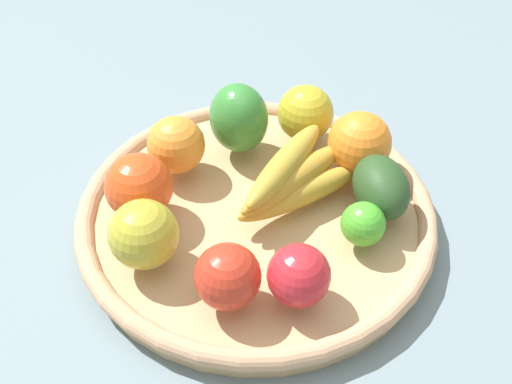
{
  "coord_description": "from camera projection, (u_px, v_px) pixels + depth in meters",
  "views": [
    {
      "loc": [
        -0.4,
        0.35,
        0.57
      ],
      "look_at": [
        0.0,
        0.0,
        0.06
      ],
      "focal_mm": 44.77,
      "sensor_mm": 36.0,
      "label": 1
    }
  ],
  "objects": [
    {
      "name": "apple_1",
      "position": [
        144.0,
        234.0,
        0.66
      ],
      "size": [
        0.1,
        0.1,
        0.07
      ],
      "primitive_type": "sphere",
      "rotation": [
        0.0,
        0.0,
        2.71
      ],
      "color": "#ACA12E",
      "rests_on": "basket"
    },
    {
      "name": "lime_0",
      "position": [
        363.0,
        224.0,
        0.69
      ],
      "size": [
        0.05,
        0.05,
        0.05
      ],
      "primitive_type": "sphere",
      "rotation": [
        0.0,
        0.0,
        1.57
      ],
      "color": "green",
      "rests_on": "basket"
    },
    {
      "name": "bell_pepper",
      "position": [
        239.0,
        118.0,
        0.79
      ],
      "size": [
        0.09,
        0.09,
        0.09
      ],
      "primitive_type": "ellipsoid",
      "rotation": [
        0.0,
        0.0,
        2.95
      ],
      "color": "#357F33",
      "rests_on": "basket"
    },
    {
      "name": "apple_2",
      "position": [
        305.0,
        113.0,
        0.82
      ],
      "size": [
        0.08,
        0.08,
        0.07
      ],
      "primitive_type": "sphere",
      "rotation": [
        0.0,
        0.0,
        3.26
      ],
      "color": "gold",
      "rests_on": "basket"
    },
    {
      "name": "banana_bunch",
      "position": [
        293.0,
        179.0,
        0.74
      ],
      "size": [
        0.1,
        0.17,
        0.06
      ],
      "color": "#BA912E",
      "rests_on": "basket"
    },
    {
      "name": "apple_0",
      "position": [
        228.0,
        276.0,
        0.63
      ],
      "size": [
        0.1,
        0.1,
        0.07
      ],
      "primitive_type": "sphere",
      "rotation": [
        0.0,
        0.0,
        4.04
      ],
      "color": "red",
      "rests_on": "basket"
    },
    {
      "name": "basket",
      "position": [
        256.0,
        215.0,
        0.76
      ],
      "size": [
        0.43,
        0.43,
        0.04
      ],
      "color": "tan",
      "rests_on": "ground_plane"
    },
    {
      "name": "orange_0",
      "position": [
        176.0,
        145.0,
        0.77
      ],
      "size": [
        0.09,
        0.09,
        0.07
      ],
      "primitive_type": "sphere",
      "rotation": [
        0.0,
        0.0,
        3.5
      ],
      "color": "orange",
      "rests_on": "basket"
    },
    {
      "name": "apple_4",
      "position": [
        139.0,
        187.0,
        0.71
      ],
      "size": [
        0.09,
        0.09,
        0.08
      ],
      "primitive_type": "sphere",
      "rotation": [
        0.0,
        0.0,
        6.06
      ],
      "color": "#D9471B",
      "rests_on": "basket"
    },
    {
      "name": "ground_plane",
      "position": [
        256.0,
        226.0,
        0.77
      ],
      "size": [
        2.4,
        2.4,
        0.0
      ],
      "primitive_type": "plane",
      "color": "slate",
      "rests_on": "ground"
    },
    {
      "name": "orange_1",
      "position": [
        360.0,
        143.0,
        0.77
      ],
      "size": [
        0.11,
        0.11,
        0.08
      ],
      "primitive_type": "sphere",
      "rotation": [
        0.0,
        0.0,
        5.25
      ],
      "color": "orange",
      "rests_on": "basket"
    },
    {
      "name": "apple_3",
      "position": [
        299.0,
        275.0,
        0.63
      ],
      "size": [
        0.07,
        0.07,
        0.06
      ],
      "primitive_type": "sphere",
      "rotation": [
        0.0,
        0.0,
        3.26
      ],
      "color": "red",
      "rests_on": "basket"
    },
    {
      "name": "avocado",
      "position": [
        381.0,
        187.0,
        0.73
      ],
      "size": [
        0.11,
        0.1,
        0.06
      ],
      "primitive_type": "ellipsoid",
      "rotation": [
        0.0,
        0.0,
        5.75
      ],
      "color": "#264420",
      "rests_on": "basket"
    }
  ]
}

